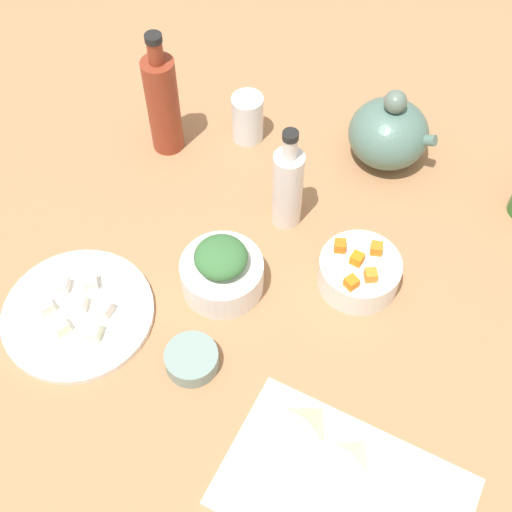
{
  "coord_description": "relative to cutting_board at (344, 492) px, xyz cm",
  "views": [
    {
      "loc": [
        31.46,
        -53.75,
        97.56
      ],
      "look_at": [
        0.0,
        0.0,
        8.0
      ],
      "focal_mm": 48.33,
      "sensor_mm": 36.0,
      "label": 1
    }
  ],
  "objects": [
    {
      "name": "tofu_cube_5",
      "position": [
        -52.95,
        5.96,
        1.8
      ],
      "size": [
        2.97,
        2.97,
        2.2
      ],
      "primitive_type": "cube",
      "rotation": [
        0.0,
        0.0,
        2.06
      ],
      "color": "white",
      "rests_on": "plate_tofu"
    },
    {
      "name": "bowl_greens",
      "position": [
        -31.64,
        20.05,
        2.46
      ],
      "size": [
        13.24,
        13.24,
        5.92
      ],
      "primitive_type": "cylinder",
      "color": "white",
      "rests_on": "tabletop"
    },
    {
      "name": "carrot_cube_4",
      "position": [
        -12.04,
        34.81,
        5.78
      ],
      "size": [
        2.32,
        2.32,
        1.8
      ],
      "primitive_type": "cube",
      "rotation": [
        0.0,
        0.0,
        1.93
      ],
      "color": "orange",
      "rests_on": "bowl_carrots"
    },
    {
      "name": "chopped_greens_mound",
      "position": [
        -31.64,
        20.05,
        7.51
      ],
      "size": [
        9.24,
        9.23,
        4.16
      ],
      "primitive_type": "ellipsoid",
      "rotation": [
        0.0,
        0.0,
        3.03
      ],
      "color": "#386D39",
      "rests_on": "bowl_greens"
    },
    {
      "name": "bottle_1",
      "position": [
        -57.07,
        41.59,
        9.88
      ],
      "size": [
        5.83,
        5.83,
        24.76
      ],
      "color": "maroon",
      "rests_on": "tabletop"
    },
    {
      "name": "carrot_cube_1",
      "position": [
        -10.69,
        29.79,
        5.78
      ],
      "size": [
        2.51,
        2.51,
        1.8
      ],
      "primitive_type": "cube",
      "rotation": [
        0.0,
        0.0,
        0.62
      ],
      "color": "orange",
      "rests_on": "bowl_carrots"
    },
    {
      "name": "bowl_small_side",
      "position": [
        -28.28,
        5.75,
        1.05
      ],
      "size": [
        8.09,
        8.09,
        3.09
      ],
      "primitive_type": "cylinder",
      "color": "gray",
      "rests_on": "tabletop"
    },
    {
      "name": "tofu_cube_0",
      "position": [
        -48.37,
        4.61,
        1.8
      ],
      "size": [
        2.98,
        2.98,
        2.2
      ],
      "primitive_type": "cube",
      "rotation": [
        0.0,
        0.0,
        2.06
      ],
      "color": "white",
      "rests_on": "plate_tofu"
    },
    {
      "name": "tofu_cube_2",
      "position": [
        -48.16,
        -0.03,
        1.8
      ],
      "size": [
        2.81,
        2.81,
        2.2
      ],
      "primitive_type": "cube",
      "rotation": [
        0.0,
        0.0,
        2.8
      ],
      "color": "#E8F0CB",
      "rests_on": "plate_tofu"
    },
    {
      "name": "plate_tofu",
      "position": [
        -48.27,
        3.71,
        0.1
      ],
      "size": [
        23.86,
        23.86,
        1.2
      ],
      "primitive_type": "cylinder",
      "color": "white",
      "rests_on": "tabletop"
    },
    {
      "name": "tofu_cube_6",
      "position": [
        -43.33,
        1.76,
        1.8
      ],
      "size": [
        2.85,
        2.85,
        2.2
      ],
      "primitive_type": "cube",
      "rotation": [
        0.0,
        0.0,
        0.37
      ],
      "color": "#E8F1CA",
      "rests_on": "plate_tofu"
    },
    {
      "name": "dumpling_2",
      "position": [
        -8.78,
        5.35,
        1.9
      ],
      "size": [
        6.67,
        6.62,
        2.8
      ],
      "primitive_type": "pyramid",
      "rotation": [
        0.0,
        0.0,
        6.02
      ],
      "color": "beige",
      "rests_on": "cutting_board"
    },
    {
      "name": "bottle_2",
      "position": [
        -29.49,
        37.32,
        7.93
      ],
      "size": [
        5.11,
        5.11,
        20.68
      ],
      "color": "silver",
      "rests_on": "tabletop"
    },
    {
      "name": "carrot_cube_2",
      "position": [
        -17.22,
        32.37,
        5.78
      ],
      "size": [
        2.38,
        2.38,
        1.8
      ],
      "primitive_type": "cube",
      "rotation": [
        0.0,
        0.0,
        0.43
      ],
      "color": "orange",
      "rests_on": "bowl_carrots"
    },
    {
      "name": "dumpling_0",
      "position": [
        -1.32,
        4.39,
        1.62
      ],
      "size": [
        5.73,
        5.97,
        2.24
      ],
      "primitive_type": "pyramid",
      "rotation": [
        0.0,
        0.0,
        4.48
      ],
      "color": "beige",
      "rests_on": "cutting_board"
    },
    {
      "name": "tabletop",
      "position": [
        -28.15,
        24.74,
        -2.0
      ],
      "size": [
        190.0,
        190.0,
        3.0
      ],
      "primitive_type": "cube",
      "color": "#A9744D",
      "rests_on": "ground"
    },
    {
      "name": "tofu_cube_1",
      "position": [
        -44.42,
        5.89,
        1.8
      ],
      "size": [
        2.39,
        2.39,
        2.2
      ],
      "primitive_type": "cube",
      "rotation": [
        0.0,
        0.0,
        0.09
      ],
      "color": "white",
      "rests_on": "plate_tofu"
    },
    {
      "name": "drinking_glass_0",
      "position": [
        -45.32,
        50.99,
        4.21
      ],
      "size": [
        5.91,
        5.91,
        9.42
      ],
      "primitive_type": "cylinder",
      "color": "white",
      "rests_on": "tabletop"
    },
    {
      "name": "carrot_cube_0",
      "position": [
        -12.67,
        27.06,
        5.78
      ],
      "size": [
        2.36,
        2.36,
        1.8
      ],
      "primitive_type": "cube",
      "rotation": [
        0.0,
        0.0,
        1.17
      ],
      "color": "orange",
      "rests_on": "bowl_carrots"
    },
    {
      "name": "cutting_board",
      "position": [
        0.0,
        0.0,
        0.0
      ],
      "size": [
        33.85,
        22.08,
        1.0
      ],
      "primitive_type": "cube",
      "rotation": [
        0.0,
        0.0,
        0.05
      ],
      "color": "silver",
      "rests_on": "tabletop"
    },
    {
      "name": "tofu_cube_4",
      "position": [
        -52.51,
        1.56,
        1.8
      ],
      "size": [
        2.83,
        2.83,
        2.2
      ],
      "primitive_type": "cube",
      "rotation": [
        0.0,
        0.0,
        1.21
      ],
      "color": "white",
      "rests_on": "plate_tofu"
    },
    {
      "name": "tofu_cube_3",
      "position": [
        -49.34,
        8.62,
        1.8
      ],
      "size": [
        3.11,
        3.11,
        2.2
      ],
      "primitive_type": "cube",
      "rotation": [
        0.0,
        0.0,
        0.77
      ],
      "color": "white",
      "rests_on": "plate_tofu"
    },
    {
      "name": "teapot",
      "position": [
        -20.79,
        59.26,
        5.63
      ],
      "size": [
        16.0,
        14.29,
        15.47
      ],
      "color": "slate",
      "rests_on": "tabletop"
    },
    {
      "name": "bowl_carrots",
      "position": [
        -13.11,
        31.71,
        2.19
      ],
      "size": [
        13.08,
        13.08,
        5.38
      ],
      "primitive_type": "cylinder",
      "color": "white",
      "rests_on": "tabletop"
    },
    {
      "name": "carrot_cube_3",
      "position": [
        -13.84,
        31.48,
        5.78
      ],
      "size": [
        1.86,
        1.86,
        1.8
      ],
      "primitive_type": "cube",
      "rotation": [
        0.0,
        0.0,
        3.11
      ],
      "color": "orange",
      "rests_on": "bowl_carrots"
    }
  ]
}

